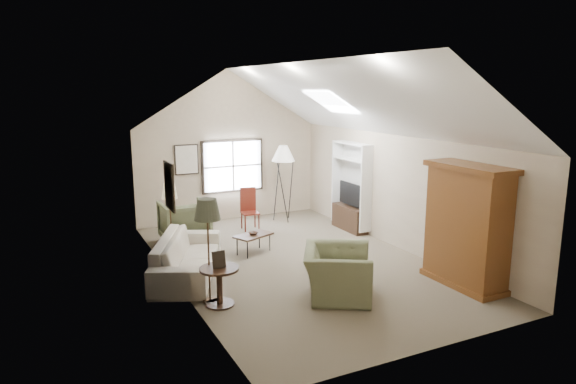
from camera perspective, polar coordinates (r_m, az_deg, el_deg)
name	(u,v)px	position (r m, az deg, el deg)	size (l,w,h in m)	color
room_shell	(297,104)	(10.03, 1.03, 9.76)	(5.01, 8.01, 4.00)	#695E4B
window	(233,166)	(13.85, -6.16, 2.89)	(1.72, 0.08, 1.42)	black
skylight	(331,101)	(11.44, 4.81, 10.01)	(0.80, 1.20, 0.52)	white
wall_art	(178,172)	(11.33, -12.07, 2.18)	(1.97, 3.71, 0.88)	black
armoire	(467,226)	(9.70, 19.26, -3.58)	(0.60, 1.50, 2.20)	brown
tv_alcove	(351,185)	(12.81, 7.04, 0.80)	(0.32, 1.30, 2.10)	white
media_console	(350,218)	(12.98, 6.87, -2.89)	(0.34, 1.18, 0.60)	#382316
tv_panel	(350,194)	(12.84, 6.94, -0.22)	(0.05, 0.90, 0.55)	black
sofa	(187,256)	(10.01, -11.13, -6.98)	(2.58, 1.01, 0.75)	beige
armchair_near	(337,272)	(8.92, 5.49, -8.89)	(1.28, 1.12, 0.83)	#69704E
armchair_far	(184,222)	(12.06, -11.44, -3.27)	(1.03, 1.06, 0.97)	#61694A
coffee_table	(254,244)	(11.15, -3.84, -5.76)	(0.82, 0.46, 0.42)	#362216
bowl	(253,233)	(11.08, -3.86, -4.61)	(0.20, 0.20, 0.05)	#3D2119
side_table	(220,286)	(8.61, -7.61, -10.36)	(0.65, 0.65, 0.65)	#311D14
side_chair	(250,209)	(12.88, -4.24, -1.92)	(0.41, 0.41, 1.05)	maroon
tripod_lamp	(283,183)	(13.60, -0.52, 1.02)	(0.60, 0.60, 2.07)	white
dark_lamp	(209,250)	(8.57, -8.82, -6.42)	(0.43, 0.43, 1.80)	#26291D
tan_lamp	(171,220)	(11.01, -12.90, -3.01)	(0.32, 0.32, 1.62)	tan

